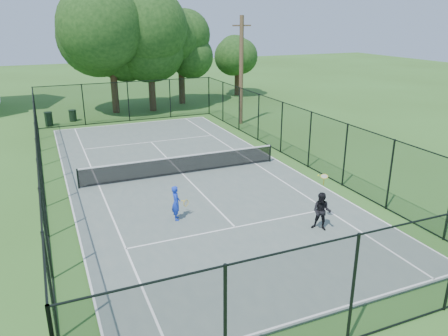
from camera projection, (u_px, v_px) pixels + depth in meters
name	position (u px, v px, depth m)	size (l,w,h in m)	color
ground	(183.00, 175.00, 21.98)	(120.00, 120.00, 0.00)	#345C1F
tennis_court	(183.00, 174.00, 21.97)	(11.00, 24.00, 0.06)	#53625C
tennis_net	(182.00, 164.00, 21.79)	(10.08, 0.08, 0.95)	black
fence	(182.00, 146.00, 21.49)	(13.10, 26.10, 3.00)	black
tree_near_left	(111.00, 45.00, 34.46)	(6.73, 6.73, 8.78)	#332114
tree_near_mid	(150.00, 47.00, 35.24)	(6.47, 6.47, 8.46)	#332114
tree_near_right	(181.00, 50.00, 38.54)	(5.37, 5.37, 7.41)	#332114
tree_far_right	(238.00, 61.00, 43.22)	(4.06, 4.06, 5.37)	#332114
trash_bin_left	(49.00, 119.00, 31.63)	(0.58, 0.58, 1.03)	black
trash_bin_right	(73.00, 116.00, 33.10)	(0.58, 0.58, 0.86)	black
utility_pole	(241.00, 70.00, 31.28)	(1.40, 0.30, 7.64)	#4C3823
player_blue	(176.00, 203.00, 16.84)	(0.79, 0.56, 1.39)	#1634C0
player_black	(322.00, 211.00, 16.02)	(0.89, 1.14, 2.02)	black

